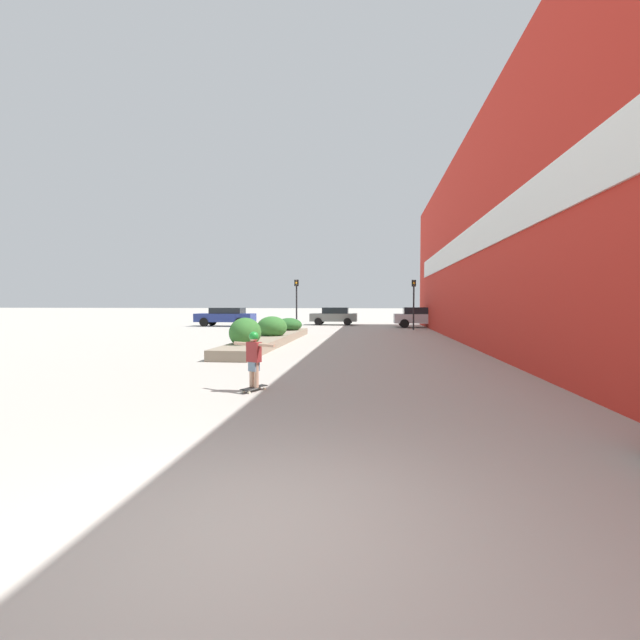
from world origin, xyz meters
The scene contains 11 objects.
ground_plane centered at (0.00, 0.00, 0.00)m, with size 300.00×300.00×0.00m, color #ADA89E.
building_wall_right centered at (5.37, 14.16, 4.66)m, with size 0.67×40.87×9.33m.
planter_box centered at (-3.60, 15.85, 0.43)m, with size 1.48×12.43×1.32m.
skateboard centered at (-1.49, 5.36, 0.07)m, with size 0.46×0.70×0.09m.
skateboarder centered at (-1.49, 5.36, 0.79)m, with size 1.01×0.54×1.17m.
car_leftmost centered at (4.50, 29.75, 0.81)m, with size 3.81×1.95×1.53m.
car_center_left centered at (-10.68, 29.74, 0.80)m, with size 4.63×1.94×1.48m.
car_center_right centered at (10.48, 31.87, 0.81)m, with size 4.56×2.04×1.53m.
car_rightmost centered at (-2.22, 32.78, 0.78)m, with size 3.91×2.06×1.48m.
traffic_light_left centered at (-4.32, 26.32, 2.38)m, with size 0.28×0.30×3.50m.
traffic_light_right centered at (3.79, 26.57, 2.35)m, with size 0.28×0.30×3.44m.
Camera 1 is at (0.96, -3.30, 1.85)m, focal length 24.00 mm.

